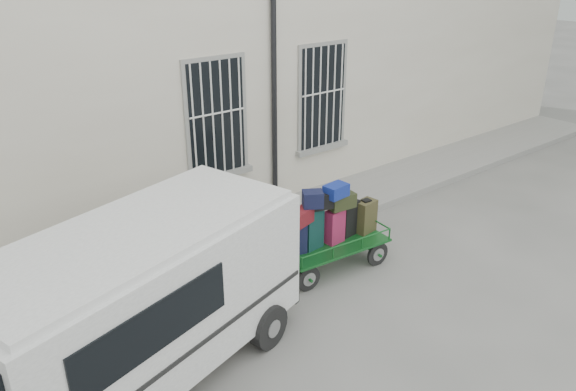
{
  "coord_description": "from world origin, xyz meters",
  "views": [
    {
      "loc": [
        -5.77,
        -6.07,
        5.24
      ],
      "look_at": [
        -0.21,
        1.0,
        1.26
      ],
      "focal_mm": 35.0,
      "sensor_mm": 36.0,
      "label": 1
    }
  ],
  "objects": [
    {
      "name": "luggage_cart",
      "position": [
        0.14,
        0.27,
        0.84
      ],
      "size": [
        2.33,
        1.06,
        1.62
      ],
      "rotation": [
        0.0,
        0.0,
        -0.09
      ],
      "color": "black",
      "rests_on": "ground"
    },
    {
      "name": "sidewalk",
      "position": [
        0.0,
        2.2,
        0.07
      ],
      "size": [
        24.0,
        1.7,
        0.15
      ],
      "primitive_type": "cube",
      "color": "gray",
      "rests_on": "ground"
    },
    {
      "name": "van",
      "position": [
        -3.55,
        -0.3,
        1.26
      ],
      "size": [
        4.67,
        2.93,
        2.19
      ],
      "rotation": [
        0.0,
        0.0,
        0.28
      ],
      "color": "silver",
      "rests_on": "ground"
    },
    {
      "name": "ground",
      "position": [
        0.0,
        0.0,
        0.0
      ],
      "size": [
        80.0,
        80.0,
        0.0
      ],
      "primitive_type": "plane",
      "color": "#63625E",
      "rests_on": "ground"
    },
    {
      "name": "building",
      "position": [
        0.0,
        5.5,
        3.0
      ],
      "size": [
        24.0,
        5.15,
        6.0
      ],
      "color": "beige",
      "rests_on": "ground"
    }
  ]
}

